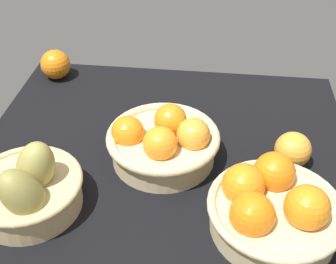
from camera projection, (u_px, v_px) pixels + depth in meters
market_tray at (165, 155)px, 99.89cm from camera, size 84.00×72.00×3.00cm
basket_far_right_pears at (28, 189)px, 82.39cm from camera, size 21.47×21.47×15.14cm
basket_center at (163, 141)px, 93.68cm from camera, size 24.34×24.34×12.00cm
basket_far_left at (272, 208)px, 78.72cm from camera, size 24.62×24.62×12.10cm
loose_orange_front_gap at (293, 150)px, 92.95cm from camera, size 7.77×7.77×7.77cm
loose_orange_back_gap at (55, 64)px, 121.63cm from camera, size 8.16×8.16×8.16cm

